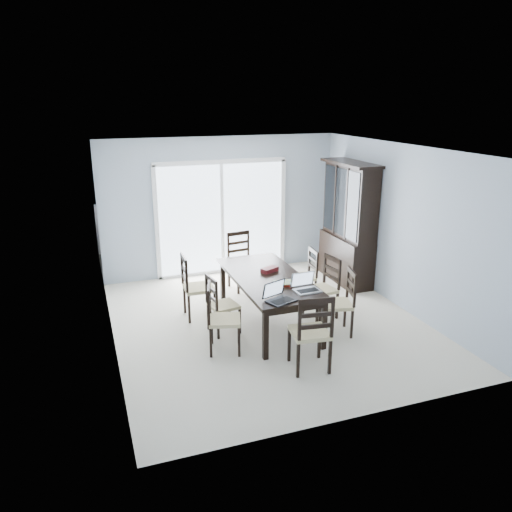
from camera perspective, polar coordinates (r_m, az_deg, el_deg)
The scene contains 24 objects.
floor at distance 7.65m, azimuth 1.38°, elevation -7.66°, with size 5.00×5.00×0.00m, color beige.
ceiling at distance 6.94m, azimuth 1.55°, elevation 12.12°, with size 5.00×5.00×0.00m, color white.
back_wall at distance 9.49m, azimuth -3.97°, elevation 5.67°, with size 4.50×0.02×2.60m, color #99A7B7.
wall_left at distance 6.75m, azimuth -16.69°, elevation -0.10°, with size 0.02×5.00×2.60m, color #99A7B7.
wall_right at distance 8.24m, azimuth 16.26°, elevation 3.12°, with size 0.02×5.00×2.60m, color #99A7B7.
balcony at distance 10.78m, azimuth -5.27°, elevation -0.31°, with size 4.50×2.00×0.10m, color gray.
railing at distance 11.55m, azimuth -6.60°, elevation 3.97°, with size 4.50×0.06×1.10m, color #99999E.
dining_table at distance 7.38m, azimuth 1.42°, elevation -2.94°, with size 1.00×2.20×0.75m.
china_hutch at distance 9.19m, azimuth 10.50°, elevation 3.54°, with size 0.50×1.38×2.20m.
sliding_door at distance 9.52m, azimuth -3.91°, elevation 4.39°, with size 2.52×0.05×2.18m.
chair_left_near at distance 6.65m, azimuth -4.42°, elevation -6.28°, with size 0.52×0.51×1.09m.
chair_left_mid at distance 7.15m, azimuth -4.38°, elevation -4.88°, with size 0.45×0.44×1.01m.
chair_left_far at distance 7.67m, azimuth -7.32°, elevation -2.72°, with size 0.47×0.45×1.17m.
chair_right_near at distance 7.23m, azimuth 9.95°, elevation -4.42°, with size 0.52×0.51×1.11m.
chair_right_mid at distance 7.75m, azimuth 8.00°, elevation -2.80°, with size 0.49×0.47×1.10m.
chair_right_far at distance 8.34m, azimuth 5.89°, elevation -1.53°, with size 0.42×0.41×1.02m.
chair_end_near at distance 6.15m, azimuth 6.49°, elevation -7.87°, with size 0.51×0.52×1.20m.
chair_end_far at distance 8.86m, azimuth -1.73°, elevation 0.22°, with size 0.49×0.50×1.16m.
laptop_dark at distance 6.47m, azimuth 2.91°, elevation -4.73°, with size 0.43×0.36×0.25m.
laptop_silver at distance 6.83m, azimuth 5.90°, elevation -3.58°, with size 0.36×0.26×0.24m.
book_stack at distance 7.04m, azimuth 3.16°, elevation -3.15°, with size 0.28×0.23×0.04m.
cell_phone at distance 6.58m, azimuth 3.26°, elevation -4.83°, with size 0.11×0.05×0.01m, color black.
game_box at distance 7.55m, azimuth 1.56°, elevation -1.57°, with size 0.27×0.13×0.07m, color #501410.
hot_tub at distance 10.51m, azimuth -7.72°, elevation 2.18°, with size 2.02×1.84×0.97m.
Camera 1 is at (-2.48, -6.44, 3.29)m, focal length 35.00 mm.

